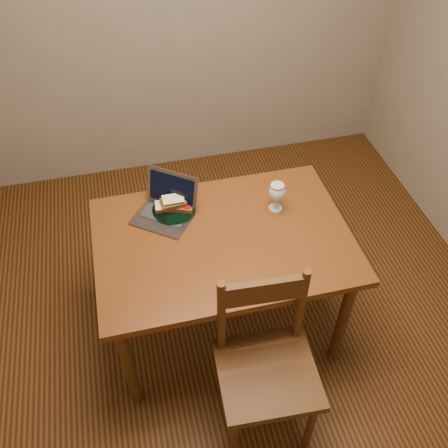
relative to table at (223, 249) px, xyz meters
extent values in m
cube|color=black|center=(0.08, 0.03, -0.66)|extent=(3.20, 3.20, 0.02)
cube|color=gray|center=(0.08, 1.64, 0.65)|extent=(3.20, 0.02, 2.60)
cube|color=#4E220D|center=(0.00, 0.00, 0.07)|extent=(1.30, 0.90, 0.04)
cylinder|color=#42260D|center=(-0.57, -0.37, -0.30)|extent=(0.06, 0.06, 0.70)
cylinder|color=#42260D|center=(0.57, -0.37, -0.30)|extent=(0.06, 0.06, 0.70)
cylinder|color=#42260D|center=(-0.57, 0.37, -0.30)|extent=(0.06, 0.06, 0.70)
cylinder|color=#42260D|center=(0.57, 0.37, -0.30)|extent=(0.06, 0.06, 0.70)
cube|color=#42260D|center=(0.06, -0.64, -0.19)|extent=(0.48, 0.46, 0.04)
cube|color=#42260D|center=(0.07, -0.47, 0.21)|extent=(0.37, 0.05, 0.13)
cylinder|color=black|center=(-0.21, 0.25, 0.10)|extent=(0.23, 0.23, 0.02)
cube|color=slate|center=(-0.28, 0.20, 0.09)|extent=(0.35, 0.34, 0.01)
cube|color=slate|center=(-0.20, 0.31, 0.20)|extent=(0.27, 0.22, 0.20)
cube|color=black|center=(-0.20, 0.31, 0.20)|extent=(0.23, 0.19, 0.16)
camera|label=1|loc=(-0.40, -1.69, 1.93)|focal=40.00mm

